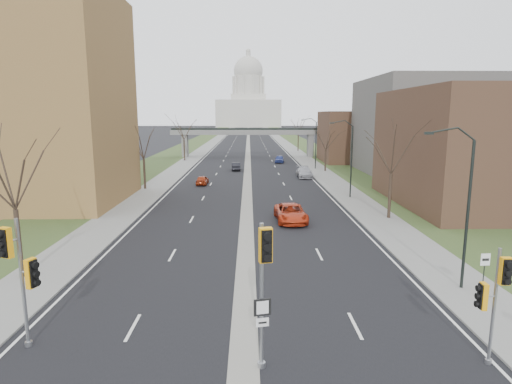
{
  "coord_description": "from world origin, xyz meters",
  "views": [
    {
      "loc": [
        0.22,
        -15.83,
        9.42
      ],
      "look_at": [
        0.7,
        12.79,
        4.21
      ],
      "focal_mm": 30.0,
      "sensor_mm": 36.0,
      "label": 1
    }
  ],
  "objects_px": {
    "signal_pole_left": "(20,266)",
    "signal_pole_right": "(494,291)",
    "car_right_far": "(279,159)",
    "speed_limit_sign": "(484,267)",
    "car_right_mid": "(304,172)",
    "car_left_near": "(202,180)",
    "car_right_near": "(291,213)",
    "signal_pole_median": "(264,272)",
    "car_left_far": "(236,166)"
  },
  "relations": [
    {
      "from": "speed_limit_sign",
      "to": "car_right_near",
      "type": "relative_size",
      "value": 0.42
    },
    {
      "from": "speed_limit_sign",
      "to": "car_right_near",
      "type": "xyz_separation_m",
      "value": [
        -8.35,
        16.39,
        -0.94
      ]
    },
    {
      "from": "signal_pole_left",
      "to": "car_right_far",
      "type": "distance_m",
      "value": 69.86
    },
    {
      "from": "signal_pole_left",
      "to": "car_right_mid",
      "type": "height_order",
      "value": "signal_pole_left"
    },
    {
      "from": "signal_pole_median",
      "to": "car_left_near",
      "type": "height_order",
      "value": "signal_pole_median"
    },
    {
      "from": "car_right_near",
      "to": "speed_limit_sign",
      "type": "bearing_deg",
      "value": -65.64
    },
    {
      "from": "speed_limit_sign",
      "to": "car_right_far",
      "type": "relative_size",
      "value": 0.55
    },
    {
      "from": "car_right_far",
      "to": "signal_pole_left",
      "type": "bearing_deg",
      "value": -96.18
    },
    {
      "from": "signal_pole_right",
      "to": "car_right_far",
      "type": "relative_size",
      "value": 1.09
    },
    {
      "from": "car_right_mid",
      "to": "car_right_far",
      "type": "xyz_separation_m",
      "value": [
        -2.37,
        20.19,
        -0.05
      ]
    },
    {
      "from": "signal_pole_median",
      "to": "car_right_mid",
      "type": "bearing_deg",
      "value": 68.39
    },
    {
      "from": "car_left_near",
      "to": "car_right_mid",
      "type": "relative_size",
      "value": 0.69
    },
    {
      "from": "signal_pole_left",
      "to": "car_right_far",
      "type": "bearing_deg",
      "value": 98.19
    },
    {
      "from": "speed_limit_sign",
      "to": "signal_pole_right",
      "type": "bearing_deg",
      "value": -120.39
    },
    {
      "from": "signal_pole_left",
      "to": "car_left_far",
      "type": "bearing_deg",
      "value": 103.82
    },
    {
      "from": "signal_pole_left",
      "to": "car_right_far",
      "type": "relative_size",
      "value": 1.28
    },
    {
      "from": "car_left_near",
      "to": "car_right_mid",
      "type": "height_order",
      "value": "car_right_mid"
    },
    {
      "from": "signal_pole_median",
      "to": "car_right_mid",
      "type": "relative_size",
      "value": 1.06
    },
    {
      "from": "car_left_far",
      "to": "signal_pole_right",
      "type": "bearing_deg",
      "value": 97.72
    },
    {
      "from": "signal_pole_left",
      "to": "car_left_far",
      "type": "height_order",
      "value": "signal_pole_left"
    },
    {
      "from": "signal_pole_right",
      "to": "speed_limit_sign",
      "type": "relative_size",
      "value": 1.99
    },
    {
      "from": "car_right_near",
      "to": "signal_pole_median",
      "type": "bearing_deg",
      "value": -100.68
    },
    {
      "from": "signal_pole_right",
      "to": "signal_pole_median",
      "type": "bearing_deg",
      "value": -177.25
    },
    {
      "from": "car_right_near",
      "to": "signal_pole_left",
      "type": "bearing_deg",
      "value": -123.9
    },
    {
      "from": "car_left_far",
      "to": "car_right_far",
      "type": "height_order",
      "value": "car_right_far"
    },
    {
      "from": "signal_pole_median",
      "to": "signal_pole_right",
      "type": "height_order",
      "value": "signal_pole_median"
    },
    {
      "from": "car_right_near",
      "to": "car_right_mid",
      "type": "relative_size",
      "value": 1.05
    },
    {
      "from": "signal_pole_right",
      "to": "car_right_far",
      "type": "xyz_separation_m",
      "value": [
        -2.93,
        69.65,
        -2.3
      ]
    },
    {
      "from": "signal_pole_right",
      "to": "car_left_near",
      "type": "bearing_deg",
      "value": 110.83
    },
    {
      "from": "signal_pole_median",
      "to": "car_right_mid",
      "type": "distance_m",
      "value": 50.41
    },
    {
      "from": "signal_pole_median",
      "to": "signal_pole_left",
      "type": "bearing_deg",
      "value": 157.23
    },
    {
      "from": "signal_pole_left",
      "to": "car_left_near",
      "type": "relative_size",
      "value": 1.47
    },
    {
      "from": "car_right_far",
      "to": "car_left_near",
      "type": "bearing_deg",
      "value": -108.68
    },
    {
      "from": "signal_pole_median",
      "to": "car_right_near",
      "type": "relative_size",
      "value": 1.01
    },
    {
      "from": "signal_pole_right",
      "to": "car_left_near",
      "type": "height_order",
      "value": "signal_pole_right"
    },
    {
      "from": "speed_limit_sign",
      "to": "car_right_near",
      "type": "bearing_deg",
      "value": 113.68
    },
    {
      "from": "car_left_far",
      "to": "car_right_far",
      "type": "relative_size",
      "value": 0.99
    },
    {
      "from": "speed_limit_sign",
      "to": "car_right_mid",
      "type": "relative_size",
      "value": 0.44
    },
    {
      "from": "signal_pole_left",
      "to": "car_left_near",
      "type": "bearing_deg",
      "value": 107.0
    },
    {
      "from": "signal_pole_left",
      "to": "car_left_near",
      "type": "distance_m",
      "value": 41.68
    },
    {
      "from": "car_left_far",
      "to": "car_left_near",
      "type": "bearing_deg",
      "value": 71.47
    },
    {
      "from": "signal_pole_right",
      "to": "car_right_mid",
      "type": "distance_m",
      "value": 49.51
    },
    {
      "from": "signal_pole_left",
      "to": "car_right_far",
      "type": "height_order",
      "value": "signal_pole_left"
    },
    {
      "from": "signal_pole_right",
      "to": "speed_limit_sign",
      "type": "bearing_deg",
      "value": 64.1
    },
    {
      "from": "signal_pole_right",
      "to": "car_right_far",
      "type": "bearing_deg",
      "value": 93.6
    },
    {
      "from": "car_left_far",
      "to": "car_right_mid",
      "type": "height_order",
      "value": "car_right_mid"
    },
    {
      "from": "signal_pole_left",
      "to": "signal_pole_right",
      "type": "distance_m",
      "value": 18.05
    },
    {
      "from": "signal_pole_median",
      "to": "car_right_far",
      "type": "bearing_deg",
      "value": 72.9
    },
    {
      "from": "speed_limit_sign",
      "to": "car_right_mid",
      "type": "bearing_deg",
      "value": 91.49
    },
    {
      "from": "speed_limit_sign",
      "to": "car_left_far",
      "type": "xyz_separation_m",
      "value": [
        -14.29,
        52.02,
        -1.03
      ]
    }
  ]
}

